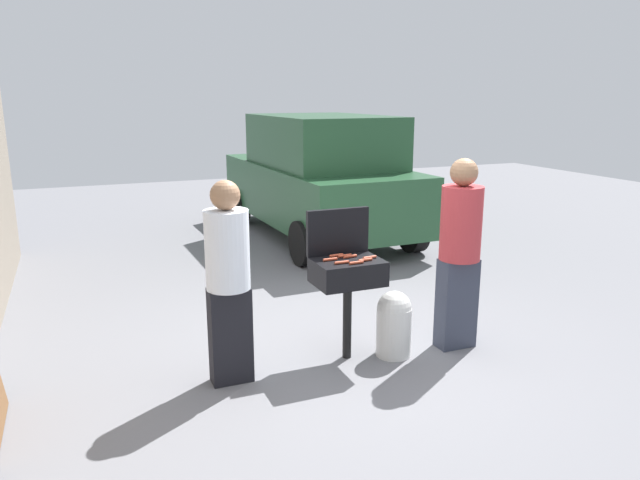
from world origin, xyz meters
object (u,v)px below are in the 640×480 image
object	(u,v)px
hot_dog_7	(345,256)
propane_tank	(394,322)
parked_minivan	(319,176)
hot_dog_6	(356,263)
person_right	(460,247)
hot_dog_0	(350,256)
hot_dog_4	(342,262)
hot_dog_5	(336,255)
bbq_grill	(348,275)
person_left	(228,276)
hot_dog_3	(370,257)
hot_dog_2	(365,260)
hot_dog_1	(330,259)

from	to	relation	value
hot_dog_7	propane_tank	size ratio (longest dim) A/B	0.21
propane_tank	parked_minivan	xyz separation A→B (m)	(1.17, 4.59, 0.70)
hot_dog_6	parked_minivan	size ratio (longest dim) A/B	0.03
hot_dog_7	person_right	distance (m)	1.08
hot_dog_7	person_right	bearing A→B (deg)	-13.99
hot_dog_7	person_right	world-z (taller)	person_right
hot_dog_0	hot_dog_4	xyz separation A→B (m)	(-0.15, -0.15, 0.00)
hot_dog_5	hot_dog_7	size ratio (longest dim) A/B	1.00
bbq_grill	hot_dog_5	size ratio (longest dim) A/B	7.13
hot_dog_4	hot_dog_6	bearing A→B (deg)	-24.66
hot_dog_6	person_right	size ratio (longest dim) A/B	0.07
hot_dog_5	parked_minivan	size ratio (longest dim) A/B	0.03
hot_dog_5	hot_dog_4	bearing A→B (deg)	-102.79
hot_dog_5	propane_tank	distance (m)	0.82
person_right	hot_dog_4	bearing A→B (deg)	-9.24
hot_dog_5	bbq_grill	bearing A→B (deg)	-69.21
hot_dog_5	person_right	bearing A→B (deg)	-15.14
bbq_grill	person_left	bearing A→B (deg)	-177.53
bbq_grill	propane_tank	bearing A→B (deg)	-16.33
hot_dog_6	person_left	world-z (taller)	person_left
bbq_grill	propane_tank	size ratio (longest dim) A/B	1.50
bbq_grill	hot_dog_0	bearing A→B (deg)	49.16
person_left	hot_dog_7	bearing A→B (deg)	5.63
hot_dog_0	person_right	bearing A→B (deg)	-12.45
hot_dog_3	hot_dog_6	world-z (taller)	same
bbq_grill	hot_dog_3	xyz separation A→B (m)	(0.19, -0.04, 0.16)
hot_dog_2	hot_dog_5	size ratio (longest dim) A/B	1.00
hot_dog_0	hot_dog_4	distance (m)	0.21
hot_dog_4	person_left	distance (m)	0.99
hot_dog_3	hot_dog_4	distance (m)	0.30
bbq_grill	hot_dog_3	world-z (taller)	hot_dog_3
propane_tank	bbq_grill	bearing A→B (deg)	163.67
person_left	parked_minivan	world-z (taller)	parked_minivan
hot_dog_3	hot_dog_0	bearing A→B (deg)	145.35
hot_dog_4	hot_dog_1	bearing A→B (deg)	112.57
hot_dog_3	hot_dog_7	distance (m)	0.23
hot_dog_2	hot_dog_5	world-z (taller)	same
hot_dog_6	person_left	bearing A→B (deg)	174.82
hot_dog_6	hot_dog_0	bearing A→B (deg)	79.63
hot_dog_7	parked_minivan	size ratio (longest dim) A/B	0.03
hot_dog_7	propane_tank	bearing A→B (deg)	-28.23
propane_tank	person_left	bearing A→B (deg)	177.16
hot_dog_1	hot_dog_5	xyz separation A→B (m)	(0.10, 0.10, 0.00)
hot_dog_1	propane_tank	bearing A→B (deg)	-15.18
hot_dog_0	propane_tank	size ratio (longest dim) A/B	0.21
hot_dog_0	hot_dog_5	xyz separation A→B (m)	(-0.10, 0.08, 0.00)
person_right	parked_minivan	xyz separation A→B (m)	(0.52, 4.64, 0.05)
bbq_grill	parked_minivan	xyz separation A→B (m)	(1.58, 4.47, 0.24)
bbq_grill	hot_dog_2	distance (m)	0.22
bbq_grill	person_left	distance (m)	1.10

